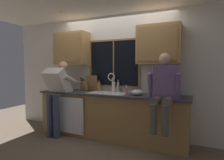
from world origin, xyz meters
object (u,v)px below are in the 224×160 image
(knife_block, at_px, (84,86))
(person_sitting_on_counter, at_px, (163,88))
(mixing_bowl, at_px, (137,92))
(bottle_amber_small, at_px, (99,87))
(bottle_tall_clear, at_px, (118,87))
(cutting_board, at_px, (92,83))
(person_standing, at_px, (57,90))
(soap_dispenser, at_px, (126,92))
(bottle_green_glass, at_px, (114,87))

(knife_block, bearing_deg, person_sitting_on_counter, -12.42)
(mixing_bowl, xyz_separation_m, bottle_amber_small, (-0.94, 0.24, 0.05))
(knife_block, distance_m, bottle_tall_clear, 0.79)
(knife_block, xyz_separation_m, cutting_board, (0.16, 0.09, 0.06))
(cutting_board, height_order, bottle_amber_small, cutting_board)
(cutting_board, bearing_deg, bottle_tall_clear, 0.76)
(bottle_amber_small, bearing_deg, cutting_board, 172.89)
(knife_block, bearing_deg, person_standing, -129.87)
(person_standing, relative_size, soap_dispenser, 8.05)
(person_sitting_on_counter, distance_m, knife_block, 1.84)
(knife_block, xyz_separation_m, bottle_green_glass, (0.70, 0.06, 0.01))
(bottle_tall_clear, bearing_deg, person_sitting_on_counter, -25.98)
(person_standing, xyz_separation_m, knife_block, (0.37, 0.44, 0.06))
(person_sitting_on_counter, distance_m, bottle_tall_clear, 1.13)
(person_sitting_on_counter, bearing_deg, mixing_bowl, 156.75)
(person_standing, relative_size, bottle_green_glass, 5.59)
(person_standing, xyz_separation_m, mixing_bowl, (1.66, 0.27, 0.01))
(knife_block, bearing_deg, bottle_tall_clear, 7.10)
(person_standing, distance_m, soap_dispenser, 1.50)
(person_standing, distance_m, knife_block, 0.58)
(person_sitting_on_counter, xyz_separation_m, bottle_green_glass, (-1.10, 0.46, -0.07))
(person_standing, relative_size, cutting_board, 4.57)
(person_standing, bearing_deg, soap_dispenser, 5.30)
(bottle_green_glass, height_order, bottle_tall_clear, bottle_green_glass)
(person_standing, height_order, person_sitting_on_counter, person_sitting_on_counter)
(bottle_amber_small, bearing_deg, knife_block, -169.19)
(knife_block, relative_size, bottle_green_glass, 1.15)
(soap_dispenser, distance_m, bottle_tall_clear, 0.53)
(bottle_green_glass, xyz_separation_m, bottle_amber_small, (-0.35, 0.00, -0.02))
(mixing_bowl, xyz_separation_m, bottle_green_glass, (-0.59, 0.24, 0.07))
(knife_block, distance_m, cutting_board, 0.19)
(person_sitting_on_counter, height_order, mixing_bowl, person_sitting_on_counter)
(soap_dispenser, bearing_deg, person_standing, -174.70)
(cutting_board, relative_size, bottle_tall_clear, 1.29)
(person_sitting_on_counter, distance_m, cutting_board, 1.71)
(person_sitting_on_counter, xyz_separation_m, knife_block, (-1.80, 0.40, -0.08))
(soap_dispenser, distance_m, bottle_green_glass, 0.56)
(person_standing, height_order, bottle_amber_small, person_standing)
(soap_dispenser, xyz_separation_m, bottle_tall_clear, (-0.33, 0.40, 0.04))
(bottle_green_glass, distance_m, bottle_tall_clear, 0.09)
(person_sitting_on_counter, bearing_deg, knife_block, 167.58)
(person_sitting_on_counter, height_order, cutting_board, person_sitting_on_counter)
(person_standing, xyz_separation_m, bottle_tall_clear, (1.15, 0.54, 0.07))
(mixing_bowl, distance_m, bottle_amber_small, 0.97)
(cutting_board, xyz_separation_m, bottle_tall_clear, (0.62, 0.01, -0.06))
(person_sitting_on_counter, height_order, bottle_green_glass, person_sitting_on_counter)
(mixing_bowl, distance_m, soap_dispenser, 0.21)
(cutting_board, distance_m, bottle_green_glass, 0.54)
(bottle_tall_clear, distance_m, bottle_amber_small, 0.44)
(person_standing, height_order, mixing_bowl, person_standing)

